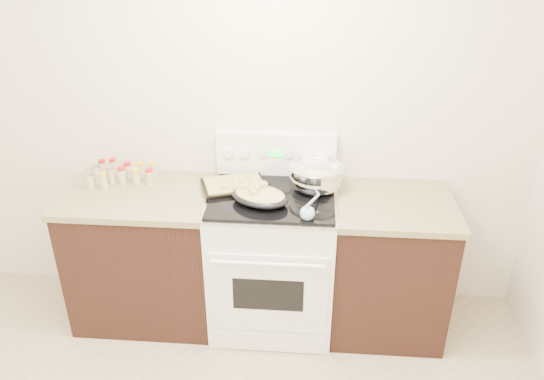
# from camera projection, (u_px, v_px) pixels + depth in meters

# --- Properties ---
(room_shell) EXTENTS (4.10, 3.60, 2.75)m
(room_shell) POSITION_uv_depth(u_px,v_px,m) (121.00, 188.00, 1.61)
(room_shell) COLOR beige
(room_shell) RESTS_ON ground
(counter_left) EXTENTS (0.93, 0.67, 0.92)m
(counter_left) POSITION_uv_depth(u_px,v_px,m) (147.00, 254.00, 3.48)
(counter_left) COLOR black
(counter_left) RESTS_ON ground
(counter_right) EXTENTS (0.73, 0.67, 0.92)m
(counter_right) POSITION_uv_depth(u_px,v_px,m) (387.00, 265.00, 3.37)
(counter_right) COLOR black
(counter_right) RESTS_ON ground
(kitchen_range) EXTENTS (0.78, 0.73, 1.22)m
(kitchen_range) POSITION_uv_depth(u_px,v_px,m) (273.00, 256.00, 3.40)
(kitchen_range) COLOR white
(kitchen_range) RESTS_ON ground
(mixing_bowl) EXTENTS (0.33, 0.33, 0.19)m
(mixing_bowl) POSITION_uv_depth(u_px,v_px,m) (316.00, 177.00, 3.23)
(mixing_bowl) COLOR silver
(mixing_bowl) RESTS_ON kitchen_range
(roasting_pan) EXTENTS (0.42, 0.36, 0.11)m
(roasting_pan) POSITION_uv_depth(u_px,v_px,m) (260.00, 195.00, 3.08)
(roasting_pan) COLOR black
(roasting_pan) RESTS_ON kitchen_range
(baking_sheet) EXTENTS (0.45, 0.38, 0.06)m
(baking_sheet) POSITION_uv_depth(u_px,v_px,m) (235.00, 185.00, 3.27)
(baking_sheet) COLOR black
(baking_sheet) RESTS_ON kitchen_range
(wooden_spoon) EXTENTS (0.08, 0.27, 0.04)m
(wooden_spoon) POSITION_uv_depth(u_px,v_px,m) (258.00, 200.00, 3.10)
(wooden_spoon) COLOR tan
(wooden_spoon) RESTS_ON kitchen_range
(blue_ladle) EXTENTS (0.11, 0.28, 0.10)m
(blue_ladle) POSITION_uv_depth(u_px,v_px,m) (308.00, 212.00, 2.93)
(blue_ladle) COLOR #8AB8CE
(blue_ladle) RESTS_ON kitchen_range
(spice_jars) EXTENTS (0.40, 0.23, 0.13)m
(spice_jars) POSITION_uv_depth(u_px,v_px,m) (120.00, 174.00, 3.37)
(spice_jars) COLOR #BFB28C
(spice_jars) RESTS_ON counter_left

